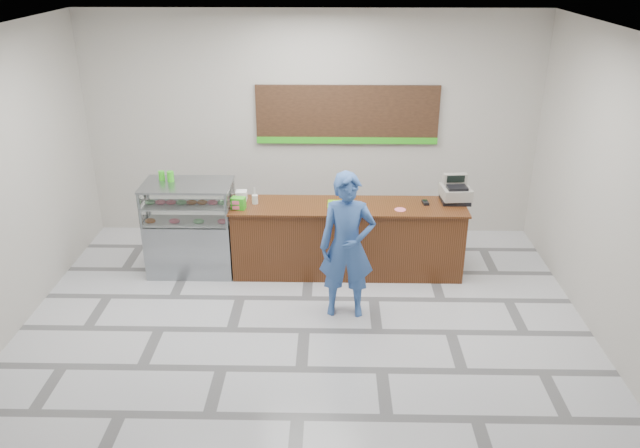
{
  "coord_description": "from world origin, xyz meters",
  "views": [
    {
      "loc": [
        0.32,
        -6.43,
        4.29
      ],
      "look_at": [
        0.17,
        0.9,
        1.03
      ],
      "focal_mm": 35.0,
      "sensor_mm": 36.0,
      "label": 1
    }
  ],
  "objects_px": {
    "cash_register": "(455,192)",
    "display_case": "(190,227)",
    "customer": "(347,246)",
    "serving_tray": "(341,204)",
    "sales_counter": "(347,239)"
  },
  "relations": [
    {
      "from": "display_case",
      "to": "customer",
      "type": "bearing_deg",
      "value": -26.73
    },
    {
      "from": "sales_counter",
      "to": "cash_register",
      "type": "xyz_separation_m",
      "value": [
        1.5,
        0.18,
        0.65
      ]
    },
    {
      "from": "sales_counter",
      "to": "serving_tray",
      "type": "xyz_separation_m",
      "value": [
        -0.09,
        0.01,
        0.52
      ]
    },
    {
      "from": "serving_tray",
      "to": "customer",
      "type": "relative_size",
      "value": 0.2
    },
    {
      "from": "sales_counter",
      "to": "cash_register",
      "type": "relative_size",
      "value": 7.41
    },
    {
      "from": "cash_register",
      "to": "display_case",
      "type": "bearing_deg",
      "value": 177.8
    },
    {
      "from": "cash_register",
      "to": "customer",
      "type": "xyz_separation_m",
      "value": [
        -1.53,
        -1.29,
        -0.23
      ]
    },
    {
      "from": "serving_tray",
      "to": "cash_register",
      "type": "bearing_deg",
      "value": 8.14
    },
    {
      "from": "customer",
      "to": "serving_tray",
      "type": "bearing_deg",
      "value": 94.22
    },
    {
      "from": "display_case",
      "to": "cash_register",
      "type": "height_order",
      "value": "cash_register"
    },
    {
      "from": "sales_counter",
      "to": "display_case",
      "type": "bearing_deg",
      "value": 180.0
    },
    {
      "from": "serving_tray",
      "to": "customer",
      "type": "bearing_deg",
      "value": -84.99
    },
    {
      "from": "display_case",
      "to": "cash_register",
      "type": "xyz_separation_m",
      "value": [
        3.72,
        0.18,
        0.49
      ]
    },
    {
      "from": "serving_tray",
      "to": "customer",
      "type": "distance_m",
      "value": 1.12
    },
    {
      "from": "cash_register",
      "to": "serving_tray",
      "type": "height_order",
      "value": "cash_register"
    }
  ]
}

